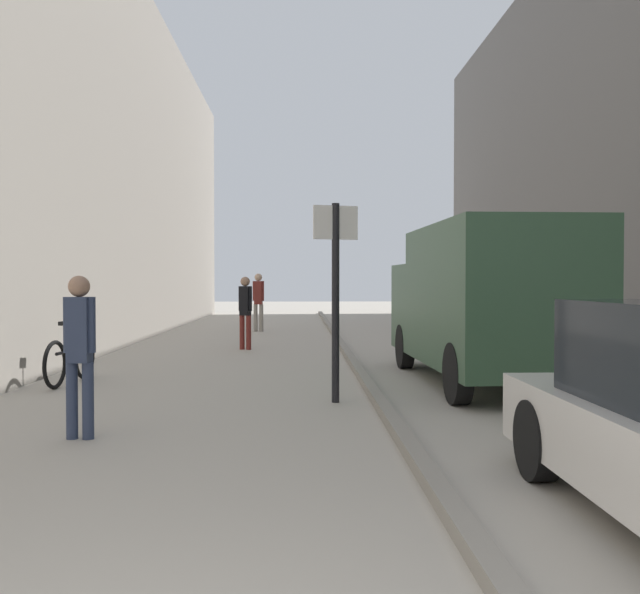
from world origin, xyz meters
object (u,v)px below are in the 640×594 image
(street_sign_post, at_px, (336,284))
(bicycle_leaning, at_px, (70,359))
(pedestrian_main_foreground, at_px, (258,298))
(pedestrian_far_crossing, at_px, (80,345))
(pedestrian_mid_block, at_px, (245,308))
(delivery_van, at_px, (482,300))

(street_sign_post, distance_m, bicycle_leaning, 4.52)
(pedestrian_main_foreground, relative_size, bicycle_leaning, 1.04)
(pedestrian_main_foreground, xyz_separation_m, pedestrian_far_crossing, (-0.91, -14.83, -0.11))
(street_sign_post, relative_size, bicycle_leaning, 1.47)
(pedestrian_mid_block, height_order, street_sign_post, street_sign_post)
(bicycle_leaning, bearing_deg, delivery_van, 4.87)
(pedestrian_main_foreground, bearing_deg, delivery_van, -61.39)
(delivery_van, bearing_deg, bicycle_leaning, 177.10)
(pedestrian_main_foreground, distance_m, pedestrian_far_crossing, 14.85)
(pedestrian_mid_block, bearing_deg, pedestrian_far_crossing, -73.96)
(pedestrian_far_crossing, distance_m, street_sign_post, 3.40)
(pedestrian_main_foreground, bearing_deg, bicycle_leaning, -93.11)
(pedestrian_main_foreground, bearing_deg, pedestrian_mid_block, -81.27)
(pedestrian_far_crossing, height_order, bicycle_leaning, pedestrian_far_crossing)
(pedestrian_mid_block, bearing_deg, street_sign_post, -54.20)
(pedestrian_mid_block, bearing_deg, delivery_van, -30.94)
(street_sign_post, bearing_deg, bicycle_leaning, -37.99)
(pedestrian_far_crossing, bearing_deg, delivery_van, 39.98)
(pedestrian_main_foreground, height_order, pedestrian_far_crossing, pedestrian_main_foreground)
(street_sign_post, bearing_deg, pedestrian_main_foreground, -96.67)
(pedestrian_mid_block, distance_m, pedestrian_far_crossing, 9.11)
(pedestrian_main_foreground, distance_m, pedestrian_mid_block, 5.77)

